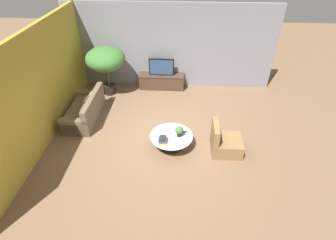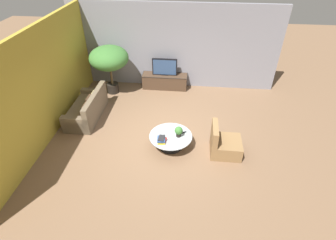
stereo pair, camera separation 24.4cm
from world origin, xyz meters
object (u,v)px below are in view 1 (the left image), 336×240
coffee_table (171,139)px  armchair_wicker (224,143)px  potted_palm_tall (106,60)px  potted_plant_tabletop (179,131)px  couch_by_wall (86,111)px  television (161,67)px  media_console (162,81)px

coffee_table → armchair_wicker: size_ratio=1.35×
potted_palm_tall → potted_plant_tabletop: size_ratio=5.79×
couch_by_wall → potted_plant_tabletop: 3.19m
television → couch_by_wall: television is taller
potted_palm_tall → couch_by_wall: bearing=-102.4°
coffee_table → armchair_wicker: 1.43m
coffee_table → potted_plant_tabletop: potted_plant_tabletop is taller
coffee_table → potted_plant_tabletop: bearing=2.1°
couch_by_wall → potted_plant_tabletop: (2.96, -1.14, 0.27)m
coffee_table → armchair_wicker: (1.43, -0.08, -0.00)m
coffee_table → potted_plant_tabletop: size_ratio=3.88×
television → couch_by_wall: (-2.22, -2.15, -0.56)m
television → potted_palm_tall: size_ratio=0.52×
coffee_table → couch_by_wall: couch_by_wall is taller
media_console → coffee_table: 3.34m
media_console → couch_by_wall: 3.09m
armchair_wicker → potted_palm_tall: 4.88m
couch_by_wall → potted_palm_tall: (0.36, 1.63, 1.00)m
media_console → potted_palm_tall: bearing=-164.3°
television → coffee_table: bearing=-80.8°
couch_by_wall → television: bearing=134.1°
media_console → couch_by_wall: (-2.22, -2.15, 0.01)m
coffee_table → armchair_wicker: bearing=-3.2°
potted_palm_tall → potted_plant_tabletop: 3.88m
potted_palm_tall → potted_plant_tabletop: potted_palm_tall is taller
media_console → armchair_wicker: (1.96, -3.38, -0.01)m
potted_plant_tabletop → couch_by_wall: bearing=158.9°
television → coffee_table: size_ratio=0.77×
television → potted_plant_tabletop: television is taller
media_console → armchair_wicker: bearing=-59.9°
coffee_table → armchair_wicker: armchair_wicker is taller
media_console → potted_plant_tabletop: (0.75, -3.29, 0.27)m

